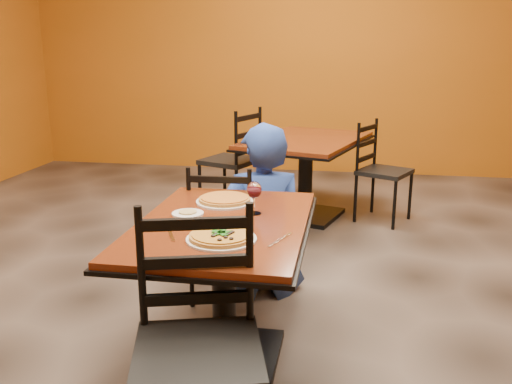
% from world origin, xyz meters
% --- Properties ---
extents(floor, '(7.00, 8.00, 0.01)m').
position_xyz_m(floor, '(0.00, 0.00, 0.00)').
color(floor, black).
rests_on(floor, ground).
extents(wall_back, '(7.00, 0.01, 3.00)m').
position_xyz_m(wall_back, '(0.00, 4.00, 1.50)').
color(wall_back, '#A55612').
rests_on(wall_back, ground).
extents(table_main, '(0.83, 1.23, 0.75)m').
position_xyz_m(table_main, '(0.00, -0.50, 0.56)').
color(table_main, maroon).
rests_on(table_main, floor).
extents(table_second, '(1.27, 1.56, 0.75)m').
position_xyz_m(table_second, '(0.20, 2.02, 0.56)').
color(table_second, maroon).
rests_on(table_second, floor).
extents(chair_main_near, '(0.56, 0.56, 1.01)m').
position_xyz_m(chair_main_near, '(0.09, -1.28, 0.50)').
color(chair_main_near, black).
rests_on(chair_main_near, floor).
extents(chair_main_far, '(0.42, 0.42, 0.89)m').
position_xyz_m(chair_main_far, '(-0.16, 0.23, 0.44)').
color(chair_main_far, black).
rests_on(chair_main_far, floor).
extents(chair_second_left, '(0.60, 0.60, 1.02)m').
position_xyz_m(chair_second_left, '(-0.52, 2.02, 0.51)').
color(chair_second_left, black).
rests_on(chair_second_left, floor).
extents(chair_second_right, '(0.55, 0.55, 0.91)m').
position_xyz_m(chair_second_right, '(0.92, 2.02, 0.46)').
color(chair_second_right, black).
rests_on(chair_second_right, floor).
extents(diner, '(0.65, 0.51, 1.12)m').
position_xyz_m(diner, '(0.06, 0.37, 0.56)').
color(diner, navy).
rests_on(diner, floor).
extents(plate_main, '(0.31, 0.31, 0.01)m').
position_xyz_m(plate_main, '(0.05, -0.76, 0.76)').
color(plate_main, white).
rests_on(plate_main, table_main).
extents(pizza_main, '(0.28, 0.28, 0.02)m').
position_xyz_m(pizza_main, '(0.05, -0.76, 0.77)').
color(pizza_main, '#7D3009').
rests_on(pizza_main, plate_main).
extents(plate_far, '(0.31, 0.31, 0.01)m').
position_xyz_m(plate_far, '(-0.06, -0.18, 0.76)').
color(plate_far, white).
rests_on(plate_far, table_main).
extents(pizza_far, '(0.28, 0.28, 0.02)m').
position_xyz_m(pizza_far, '(-0.06, -0.18, 0.77)').
color(pizza_far, gold).
rests_on(pizza_far, plate_far).
extents(side_plate, '(0.16, 0.16, 0.01)m').
position_xyz_m(side_plate, '(-0.20, -0.42, 0.76)').
color(side_plate, white).
rests_on(side_plate, table_main).
extents(dip, '(0.09, 0.09, 0.01)m').
position_xyz_m(dip, '(-0.20, -0.42, 0.76)').
color(dip, tan).
rests_on(dip, side_plate).
extents(wine_glass, '(0.08, 0.08, 0.18)m').
position_xyz_m(wine_glass, '(0.13, -0.35, 0.84)').
color(wine_glass, white).
rests_on(wine_glass, table_main).
extents(fork, '(0.09, 0.18, 0.00)m').
position_xyz_m(fork, '(-0.19, -0.73, 0.75)').
color(fork, silver).
rests_on(fork, table_main).
extents(knife, '(0.09, 0.20, 0.00)m').
position_xyz_m(knife, '(0.31, -0.72, 0.75)').
color(knife, silver).
rests_on(knife, table_main).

